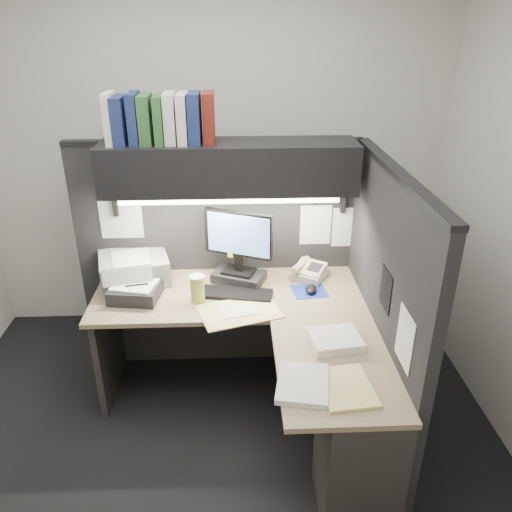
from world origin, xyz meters
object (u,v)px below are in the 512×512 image
printer (134,268)px  notebook_stack (135,292)px  monitor (239,254)px  overhead_shelf (229,167)px  keyboard (236,294)px  desk (286,385)px  telephone (310,272)px  coffee_cup (197,289)px

printer → notebook_stack: bearing=-94.4°
monitor → overhead_shelf: bearing=164.2°
overhead_shelf → keyboard: overhead_shelf is taller
desk → overhead_shelf: (-0.30, 0.75, 1.06)m
printer → notebook_stack: (0.05, -0.24, -0.04)m
overhead_shelf → printer: 0.94m
telephone → desk: bearing=-74.1°
monitor → notebook_stack: 0.69m
printer → desk: bearing=-53.7°
overhead_shelf → telephone: overhead_shelf is taller
coffee_cup → notebook_stack: (-0.39, 0.05, -0.04)m
printer → monitor: bearing=-18.9°
keyboard → coffee_cup: 0.26m
monitor → notebook_stack: monitor is taller
keyboard → telephone: bearing=34.5°
telephone → coffee_cup: coffee_cup is taller
coffee_cup → notebook_stack: 0.40m
monitor → keyboard: bearing=-73.4°
desk → overhead_shelf: 1.33m
desk → keyboard: 0.66m
overhead_shelf → telephone: bearing=-0.4°
notebook_stack → printer: bearing=100.5°
overhead_shelf → monitor: bearing=-38.8°
coffee_cup → printer: bearing=145.8°
desk → overhead_shelf: size_ratio=1.10×
overhead_shelf → telephone: 0.90m
monitor → printer: bearing=-160.9°
desk → monitor: (-0.25, 0.71, 0.48)m
telephone → printer: bearing=-147.9°
keyboard → coffee_cup: bearing=-154.4°
desk → printer: bearing=141.2°
monitor → coffee_cup: size_ratio=2.98×
keyboard → notebook_stack: bearing=-168.5°
monitor → telephone: bearing=27.2°
desk → monitor: monitor is taller
telephone → overhead_shelf: bearing=-147.7°
monitor → keyboard: 0.26m
overhead_shelf → monitor: 0.58m
keyboard → notebook_stack: notebook_stack is taller
desk → keyboard: bearing=117.3°
monitor → keyboard: monitor is taller
desk → keyboard: keyboard is taller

